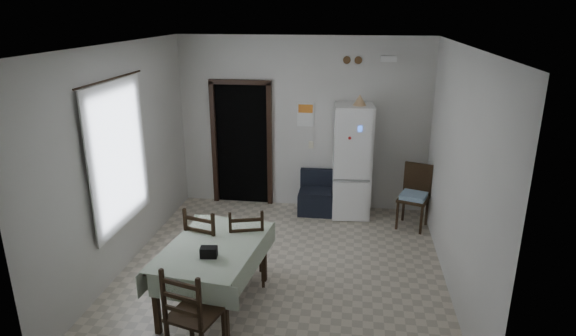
% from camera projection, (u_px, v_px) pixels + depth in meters
% --- Properties ---
extents(ground, '(4.50, 4.50, 0.00)m').
position_uv_depth(ground, '(283.00, 268.00, 6.42)').
color(ground, '#B2A691').
rests_on(ground, ground).
extents(ceiling, '(4.20, 4.50, 0.02)m').
position_uv_depth(ceiling, '(282.00, 45.00, 5.50)').
color(ceiling, white).
rests_on(ceiling, ground).
extents(wall_back, '(4.20, 0.02, 2.90)m').
position_uv_depth(wall_back, '(303.00, 124.00, 8.07)').
color(wall_back, beige).
rests_on(wall_back, ground).
extents(wall_front, '(4.20, 0.02, 2.90)m').
position_uv_depth(wall_front, '(240.00, 252.00, 3.85)').
color(wall_front, beige).
rests_on(wall_front, ground).
extents(wall_left, '(0.02, 4.50, 2.90)m').
position_uv_depth(wall_left, '(123.00, 158.00, 6.24)').
color(wall_left, beige).
rests_on(wall_left, ground).
extents(wall_right, '(0.02, 4.50, 2.90)m').
position_uv_depth(wall_right, '(458.00, 173.00, 5.68)').
color(wall_right, beige).
rests_on(wall_right, ground).
extents(doorway, '(1.06, 0.52, 2.22)m').
position_uv_depth(doorway, '(245.00, 141.00, 8.53)').
color(doorway, black).
rests_on(doorway, ground).
extents(window_recess, '(0.10, 1.20, 1.60)m').
position_uv_depth(window_recess, '(111.00, 155.00, 6.03)').
color(window_recess, silver).
rests_on(window_recess, ground).
extents(curtain, '(0.02, 1.45, 1.85)m').
position_uv_depth(curtain, '(119.00, 156.00, 6.01)').
color(curtain, silver).
rests_on(curtain, ground).
extents(curtain_rod, '(0.02, 1.60, 0.02)m').
position_uv_depth(curtain_rod, '(111.00, 79.00, 5.71)').
color(curtain_rod, black).
rests_on(curtain_rod, ground).
extents(calendar, '(0.28, 0.02, 0.40)m').
position_uv_depth(calendar, '(306.00, 114.00, 8.00)').
color(calendar, white).
rests_on(calendar, ground).
extents(calendar_image, '(0.24, 0.01, 0.14)m').
position_uv_depth(calendar_image, '(306.00, 109.00, 7.96)').
color(calendar_image, orange).
rests_on(calendar_image, ground).
extents(light_switch, '(0.08, 0.02, 0.12)m').
position_uv_depth(light_switch, '(311.00, 145.00, 8.15)').
color(light_switch, beige).
rests_on(light_switch, ground).
extents(vent_left, '(0.12, 0.03, 0.12)m').
position_uv_depth(vent_left, '(347.00, 60.00, 7.63)').
color(vent_left, brown).
rests_on(vent_left, ground).
extents(vent_right, '(0.12, 0.03, 0.12)m').
position_uv_depth(vent_right, '(358.00, 60.00, 7.61)').
color(vent_right, brown).
rests_on(vent_right, ground).
extents(emergency_light, '(0.25, 0.07, 0.09)m').
position_uv_depth(emergency_light, '(389.00, 59.00, 7.51)').
color(emergency_light, white).
rests_on(emergency_light, ground).
extents(fridge, '(0.65, 0.65, 1.86)m').
position_uv_depth(fridge, '(352.00, 161.00, 7.82)').
color(fridge, white).
rests_on(fridge, ground).
extents(tan_cone, '(0.21, 0.21, 0.17)m').
position_uv_depth(tan_cone, '(360.00, 100.00, 7.46)').
color(tan_cone, tan).
rests_on(tan_cone, fridge).
extents(navy_seat, '(0.58, 0.56, 0.70)m').
position_uv_depth(navy_seat, '(316.00, 193.00, 8.08)').
color(navy_seat, black).
rests_on(navy_seat, ground).
extents(corner_chair, '(0.56, 0.56, 1.01)m').
position_uv_depth(corner_chair, '(414.00, 197.00, 7.48)').
color(corner_chair, black).
rests_on(corner_chair, ground).
extents(dining_table, '(1.15, 1.59, 0.77)m').
position_uv_depth(dining_table, '(215.00, 275.00, 5.52)').
color(dining_table, '#AEBFA4').
rests_on(dining_table, ground).
extents(black_bag, '(0.19, 0.13, 0.12)m').
position_uv_depth(black_bag, '(209.00, 252.00, 5.12)').
color(black_bag, black).
rests_on(black_bag, dining_table).
extents(dining_chair_far_left, '(0.55, 0.55, 1.05)m').
position_uv_depth(dining_chair_far_left, '(209.00, 245.00, 5.93)').
color(dining_chair_far_left, black).
rests_on(dining_chair_far_left, ground).
extents(dining_chair_far_right, '(0.54, 0.54, 1.03)m').
position_uv_depth(dining_chair_far_right, '(246.00, 244.00, 5.98)').
color(dining_chair_far_right, black).
rests_on(dining_chair_far_right, ground).
extents(dining_chair_near_head, '(0.56, 0.56, 1.06)m').
position_uv_depth(dining_chair_near_head, '(195.00, 312.00, 4.61)').
color(dining_chair_near_head, black).
rests_on(dining_chair_near_head, ground).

